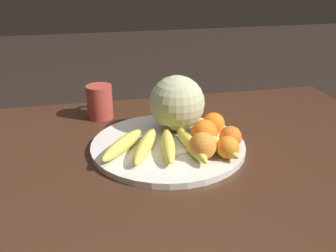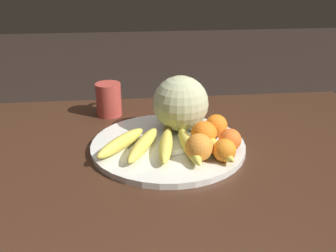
{
  "view_description": "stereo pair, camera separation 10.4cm",
  "coord_description": "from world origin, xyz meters",
  "px_view_note": "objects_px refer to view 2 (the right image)",
  "views": [
    {
      "loc": [
        -0.17,
        -0.9,
        1.22
      ],
      "look_at": [
        0.04,
        0.03,
        0.8
      ],
      "focal_mm": 42.0,
      "sensor_mm": 36.0,
      "label": 1
    },
    {
      "loc": [
        -0.06,
        -0.92,
        1.22
      ],
      "look_at": [
        0.04,
        0.03,
        0.8
      ],
      "focal_mm": 42.0,
      "sensor_mm": 36.0,
      "label": 2
    }
  ],
  "objects_px": {
    "banana_bunch": "(165,144)",
    "orange_back_left": "(204,134)",
    "orange_front_left": "(199,147)",
    "melon": "(181,103)",
    "orange_mid_center": "(230,140)",
    "produce_tag": "(183,152)",
    "kitchen_table": "(155,186)",
    "orange_front_right": "(216,125)",
    "ceramic_mug": "(109,99)",
    "fruit_bowl": "(168,145)",
    "orange_back_right": "(224,150)"
  },
  "relations": [
    {
      "from": "fruit_bowl",
      "to": "orange_front_right",
      "type": "xyz_separation_m",
      "value": [
        0.14,
        0.03,
        0.04
      ]
    },
    {
      "from": "orange_front_left",
      "to": "ceramic_mug",
      "type": "height_order",
      "value": "ceramic_mug"
    },
    {
      "from": "orange_front_right",
      "to": "orange_back_left",
      "type": "distance_m",
      "value": 0.08
    },
    {
      "from": "banana_bunch",
      "to": "orange_back_left",
      "type": "relative_size",
      "value": 5.04
    },
    {
      "from": "orange_front_left",
      "to": "melon",
      "type": "bearing_deg",
      "value": 95.88
    },
    {
      "from": "melon",
      "to": "orange_front_left",
      "type": "bearing_deg",
      "value": -84.12
    },
    {
      "from": "kitchen_table",
      "to": "orange_front_left",
      "type": "height_order",
      "value": "orange_front_left"
    },
    {
      "from": "orange_back_right",
      "to": "ceramic_mug",
      "type": "height_order",
      "value": "ceramic_mug"
    },
    {
      "from": "kitchen_table",
      "to": "orange_front_right",
      "type": "distance_m",
      "value": 0.24
    },
    {
      "from": "kitchen_table",
      "to": "orange_back_right",
      "type": "height_order",
      "value": "orange_back_right"
    },
    {
      "from": "kitchen_table",
      "to": "fruit_bowl",
      "type": "relative_size",
      "value": 3.46
    },
    {
      "from": "kitchen_table",
      "to": "ceramic_mug",
      "type": "distance_m",
      "value": 0.36
    },
    {
      "from": "orange_back_right",
      "to": "fruit_bowl",
      "type": "bearing_deg",
      "value": 137.96
    },
    {
      "from": "melon",
      "to": "produce_tag",
      "type": "distance_m",
      "value": 0.17
    },
    {
      "from": "orange_front_left",
      "to": "orange_back_right",
      "type": "distance_m",
      "value": 0.06
    },
    {
      "from": "produce_tag",
      "to": "ceramic_mug",
      "type": "distance_m",
      "value": 0.38
    },
    {
      "from": "banana_bunch",
      "to": "orange_back_left",
      "type": "height_order",
      "value": "orange_back_left"
    },
    {
      "from": "fruit_bowl",
      "to": "orange_back_left",
      "type": "bearing_deg",
      "value": -17.58
    },
    {
      "from": "orange_front_right",
      "to": "ceramic_mug",
      "type": "height_order",
      "value": "ceramic_mug"
    },
    {
      "from": "kitchen_table",
      "to": "orange_mid_center",
      "type": "xyz_separation_m",
      "value": [
        0.19,
        -0.03,
        0.14
      ]
    },
    {
      "from": "orange_front_left",
      "to": "orange_front_right",
      "type": "height_order",
      "value": "orange_front_left"
    },
    {
      "from": "melon",
      "to": "fruit_bowl",
      "type": "bearing_deg",
      "value": -117.15
    },
    {
      "from": "melon",
      "to": "orange_back_right",
      "type": "xyz_separation_m",
      "value": [
        0.08,
        -0.2,
        -0.05
      ]
    },
    {
      "from": "orange_front_right",
      "to": "orange_back_left",
      "type": "height_order",
      "value": "orange_back_left"
    },
    {
      "from": "kitchen_table",
      "to": "ceramic_mug",
      "type": "xyz_separation_m",
      "value": [
        -0.13,
        0.3,
        0.15
      ]
    },
    {
      "from": "banana_bunch",
      "to": "orange_back_right",
      "type": "xyz_separation_m",
      "value": [
        0.14,
        -0.07,
        0.01
      ]
    },
    {
      "from": "orange_front_right",
      "to": "produce_tag",
      "type": "distance_m",
      "value": 0.14
    },
    {
      "from": "orange_front_left",
      "to": "orange_mid_center",
      "type": "relative_size",
      "value": 1.18
    },
    {
      "from": "orange_front_right",
      "to": "ceramic_mug",
      "type": "bearing_deg",
      "value": 142.15
    },
    {
      "from": "orange_front_left",
      "to": "produce_tag",
      "type": "relative_size",
      "value": 0.85
    },
    {
      "from": "orange_front_left",
      "to": "orange_back_right",
      "type": "bearing_deg",
      "value": -10.35
    },
    {
      "from": "kitchen_table",
      "to": "orange_back_right",
      "type": "bearing_deg",
      "value": -27.35
    },
    {
      "from": "banana_bunch",
      "to": "ceramic_mug",
      "type": "relative_size",
      "value": 2.92
    },
    {
      "from": "kitchen_table",
      "to": "fruit_bowl",
      "type": "distance_m",
      "value": 0.12
    },
    {
      "from": "kitchen_table",
      "to": "produce_tag",
      "type": "height_order",
      "value": "produce_tag"
    },
    {
      "from": "fruit_bowl",
      "to": "produce_tag",
      "type": "xyz_separation_m",
      "value": [
        0.03,
        -0.06,
        0.01
      ]
    },
    {
      "from": "orange_front_left",
      "to": "ceramic_mug",
      "type": "bearing_deg",
      "value": 121.69
    },
    {
      "from": "orange_mid_center",
      "to": "orange_back_left",
      "type": "height_order",
      "value": "orange_back_left"
    },
    {
      "from": "kitchen_table",
      "to": "banana_bunch",
      "type": "distance_m",
      "value": 0.14
    },
    {
      "from": "produce_tag",
      "to": "fruit_bowl",
      "type": "bearing_deg",
      "value": 103.82
    },
    {
      "from": "orange_back_left",
      "to": "ceramic_mug",
      "type": "bearing_deg",
      "value": 130.73
    },
    {
      "from": "orange_front_left",
      "to": "produce_tag",
      "type": "height_order",
      "value": "orange_front_left"
    },
    {
      "from": "kitchen_table",
      "to": "orange_back_left",
      "type": "xyz_separation_m",
      "value": [
        0.13,
        -0.0,
        0.15
      ]
    },
    {
      "from": "melon",
      "to": "orange_back_right",
      "type": "relative_size",
      "value": 2.76
    },
    {
      "from": "kitchen_table",
      "to": "orange_mid_center",
      "type": "relative_size",
      "value": 24.47
    },
    {
      "from": "fruit_bowl",
      "to": "ceramic_mug",
      "type": "height_order",
      "value": "ceramic_mug"
    },
    {
      "from": "banana_bunch",
      "to": "ceramic_mug",
      "type": "xyz_separation_m",
      "value": [
        -0.15,
        0.31,
        0.02
      ]
    },
    {
      "from": "fruit_bowl",
      "to": "banana_bunch",
      "type": "relative_size",
      "value": 1.18
    },
    {
      "from": "kitchen_table",
      "to": "orange_front_right",
      "type": "relative_size",
      "value": 23.19
    },
    {
      "from": "orange_front_left",
      "to": "orange_mid_center",
      "type": "height_order",
      "value": "orange_front_left"
    }
  ]
}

